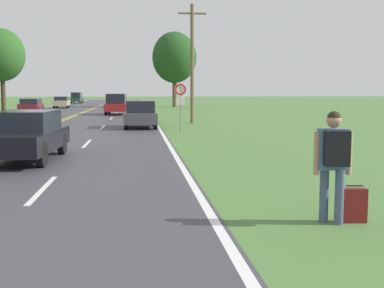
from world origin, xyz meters
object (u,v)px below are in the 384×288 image
at_px(tree_mid_treeline, 174,58).
at_px(car_champagne_hatchback_distant, 62,102).
at_px(tree_left_verge, 2,55).
at_px(car_dark_grey_sedan_mid_near, 140,114).
at_px(traffic_sign, 181,96).
at_px(car_maroon_hatchback_receding, 31,105).
at_px(car_black_sedan_approaching, 27,135).
at_px(hitchhiker_person, 334,155).
at_px(car_red_suv_mid_far, 117,104).
at_px(suitcase, 354,205).
at_px(car_dark_green_van_horizon, 77,98).

height_order(tree_mid_treeline, car_champagne_hatchback_distant, tree_mid_treeline).
height_order(tree_left_verge, car_champagne_hatchback_distant, tree_left_verge).
bearing_deg(car_dark_grey_sedan_mid_near, car_champagne_hatchback_distant, -164.38).
distance_m(traffic_sign, car_maroon_hatchback_receding, 28.17).
distance_m(tree_mid_treeline, car_maroon_hatchback_receding, 22.43).
relative_size(car_black_sedan_approaching, car_champagne_hatchback_distant, 1.05).
distance_m(car_dark_grey_sedan_mid_near, car_maroon_hatchback_receding, 23.93).
relative_size(hitchhiker_person, tree_left_verge, 0.20).
bearing_deg(tree_mid_treeline, car_red_suv_mid_far, -108.33).
xyz_separation_m(hitchhiker_person, car_dark_grey_sedan_mid_near, (-2.84, 20.50, -0.30)).
distance_m(traffic_sign, tree_mid_treeline, 40.82).
xyz_separation_m(tree_left_verge, car_dark_grey_sedan_mid_near, (14.63, -26.81, -5.18)).
xyz_separation_m(car_maroon_hatchback_receding, car_champagne_hatchback_distant, (0.97, 13.07, 0.04)).
distance_m(car_black_sedan_approaching, car_champagne_hatchback_distant, 47.67).
bearing_deg(car_red_suv_mid_far, car_champagne_hatchback_distant, -155.31).
bearing_deg(hitchhiker_person, tree_left_verge, 25.22).
height_order(traffic_sign, car_maroon_hatchback_receding, traffic_sign).
xyz_separation_m(suitcase, car_dark_grey_sedan_mid_near, (-3.22, 20.47, 0.50)).
relative_size(traffic_sign, car_dark_green_van_horizon, 0.51).
distance_m(tree_mid_treeline, car_red_suv_mid_far, 22.30).
distance_m(suitcase, traffic_sign, 16.85).
bearing_deg(car_dark_grey_sedan_mid_near, car_dark_green_van_horizon, -169.67).
bearing_deg(tree_mid_treeline, car_dark_green_van_horizon, 124.14).
xyz_separation_m(car_dark_grey_sedan_mid_near, car_dark_green_van_horizon, (-10.85, 59.78, 0.22)).
bearing_deg(car_dark_green_van_horizon, car_maroon_hatchback_receding, -178.69).
bearing_deg(car_champagne_hatchback_distant, car_dark_grey_sedan_mid_near, -166.57).
bearing_deg(tree_left_verge, tree_mid_treeline, 27.05).
bearing_deg(suitcase, traffic_sign, 9.22).
bearing_deg(suitcase, car_champagne_hatchback_distant, 18.10).
bearing_deg(car_dark_green_van_horizon, tree_mid_treeline, -144.94).
bearing_deg(car_dark_green_van_horizon, hitchhiker_person, -169.40).
bearing_deg(car_champagne_hatchback_distant, tree_mid_treeline, -83.45).
xyz_separation_m(traffic_sign, tree_mid_treeline, (2.81, 40.46, 4.67)).
height_order(car_black_sedan_approaching, car_maroon_hatchback_receding, car_black_sedan_approaching).
xyz_separation_m(tree_left_verge, tree_mid_treeline, (19.41, 9.91, 0.57)).
bearing_deg(car_dark_grey_sedan_mid_near, car_black_sedan_approaching, -15.17).
distance_m(tree_left_verge, car_dark_green_van_horizon, 33.55).
relative_size(hitchhiker_person, car_maroon_hatchback_receding, 0.43).
distance_m(hitchhiker_person, car_black_sedan_approaching, 10.00).
bearing_deg(traffic_sign, suitcase, -85.73).
distance_m(hitchhiker_person, car_dark_grey_sedan_mid_near, 20.70).
bearing_deg(traffic_sign, car_red_suv_mid_far, 101.28).
height_order(tree_left_verge, car_maroon_hatchback_receding, tree_left_verge).
xyz_separation_m(suitcase, car_dark_green_van_horizon, (-14.07, 80.24, 0.72)).
relative_size(hitchhiker_person, car_dark_grey_sedan_mid_near, 0.43).
xyz_separation_m(car_black_sedan_approaching, car_champagne_hatchback_distant, (-6.16, 47.27, 0.01)).
bearing_deg(tree_mid_treeline, tree_left_verge, -152.95).
xyz_separation_m(tree_left_verge, car_champagne_hatchback_distant, (5.00, 7.71, -5.17)).
height_order(tree_mid_treeline, car_dark_grey_sedan_mid_near, tree_mid_treeline).
relative_size(traffic_sign, car_black_sedan_approaching, 0.54).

